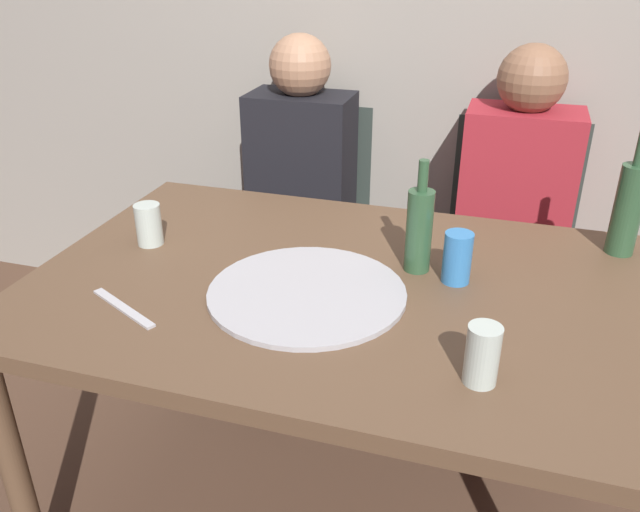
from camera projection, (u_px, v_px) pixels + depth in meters
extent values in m
plane|color=#513828|center=(338.00, 507.00, 1.83)|extent=(8.00, 8.00, 0.00)
cube|color=brown|center=(342.00, 289.00, 1.51)|extent=(1.45, 0.96, 0.04)
cylinder|color=brown|center=(14.00, 470.00, 1.49)|extent=(0.06, 0.06, 0.69)
cylinder|color=brown|center=(186.00, 296.00, 2.21)|extent=(0.06, 0.06, 0.69)
cylinder|color=brown|center=(600.00, 364.00, 1.86)|extent=(0.06, 0.06, 0.69)
cylinder|color=#ADADB2|center=(307.00, 293.00, 1.44)|extent=(0.45, 0.45, 0.01)
cylinder|color=#2D5133|center=(419.00, 231.00, 1.51)|extent=(0.06, 0.06, 0.20)
cylinder|color=#2D5133|center=(423.00, 176.00, 1.45)|extent=(0.02, 0.02, 0.07)
cylinder|color=#2D5133|center=(628.00, 210.00, 1.59)|extent=(0.07, 0.07, 0.23)
cylinder|color=#B7C6BC|center=(482.00, 355.00, 1.14)|extent=(0.06, 0.06, 0.12)
cylinder|color=#B7C6BC|center=(149.00, 224.00, 1.66)|extent=(0.07, 0.07, 0.11)
cylinder|color=#337AC1|center=(457.00, 258.00, 1.47)|extent=(0.07, 0.07, 0.12)
cube|color=#B7B7BC|center=(123.00, 308.00, 1.39)|extent=(0.21, 0.12, 0.01)
cube|color=#2D3833|center=(301.00, 234.00, 2.41)|extent=(0.44, 0.44, 0.05)
cube|color=#2D3833|center=(316.00, 161.00, 2.48)|extent=(0.44, 0.04, 0.45)
cylinder|color=#2D3833|center=(335.00, 322.00, 2.30)|extent=(0.04, 0.04, 0.42)
cylinder|color=#2D3833|center=(237.00, 306.00, 2.40)|extent=(0.04, 0.04, 0.42)
cylinder|color=#2D3833|center=(360.00, 274.00, 2.63)|extent=(0.04, 0.04, 0.42)
cylinder|color=#2D3833|center=(273.00, 262.00, 2.73)|extent=(0.04, 0.04, 0.42)
cube|color=#2D3833|center=(506.00, 261.00, 2.21)|extent=(0.44, 0.44, 0.05)
cube|color=#2D3833|center=(516.00, 180.00, 2.28)|extent=(0.44, 0.04, 0.45)
cylinder|color=#2D3833|center=(553.00, 358.00, 2.11)|extent=(0.04, 0.04, 0.42)
cylinder|color=#2D3833|center=(437.00, 339.00, 2.21)|extent=(0.04, 0.04, 0.42)
cylinder|color=#2D3833|center=(551.00, 302.00, 2.43)|extent=(0.04, 0.04, 0.42)
cylinder|color=#2D3833|center=(450.00, 287.00, 2.53)|extent=(0.04, 0.04, 0.42)
cube|color=black|center=(301.00, 167.00, 2.31)|extent=(0.36, 0.22, 0.52)
sphere|color=#A87A5B|center=(300.00, 65.00, 2.15)|extent=(0.21, 0.21, 0.21)
cylinder|color=black|center=(306.00, 258.00, 2.24)|extent=(0.12, 0.40, 0.12)
cylinder|color=black|center=(263.00, 252.00, 2.28)|extent=(0.12, 0.40, 0.12)
cylinder|color=black|center=(288.00, 343.00, 2.17)|extent=(0.11, 0.11, 0.45)
cylinder|color=black|center=(244.00, 335.00, 2.21)|extent=(0.11, 0.11, 0.45)
cube|color=maroon|center=(516.00, 188.00, 2.11)|extent=(0.36, 0.22, 0.52)
sphere|color=brown|center=(532.00, 79.00, 1.96)|extent=(0.21, 0.21, 0.21)
cylinder|color=#3F0E12|center=(529.00, 289.00, 2.04)|extent=(0.12, 0.40, 0.12)
cylinder|color=#3F0E12|center=(478.00, 282.00, 2.08)|extent=(0.12, 0.40, 0.12)
cylinder|color=#3F0E12|center=(517.00, 384.00, 1.97)|extent=(0.11, 0.11, 0.45)
cylinder|color=#3F0E12|center=(464.00, 374.00, 2.01)|extent=(0.11, 0.11, 0.45)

